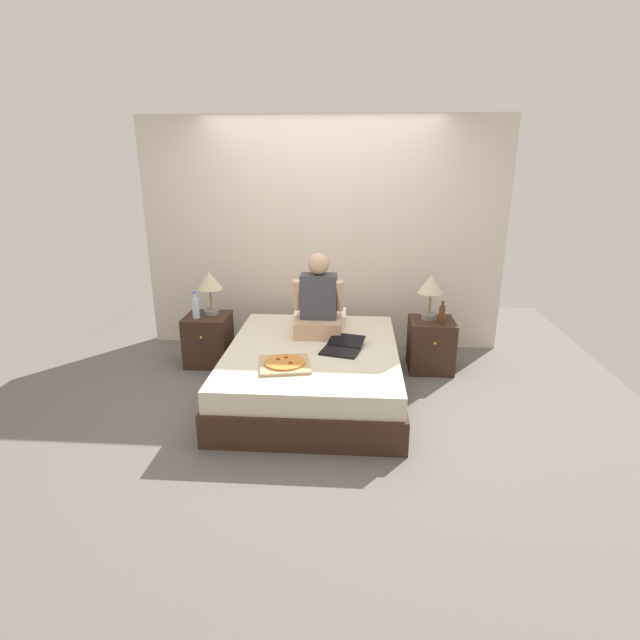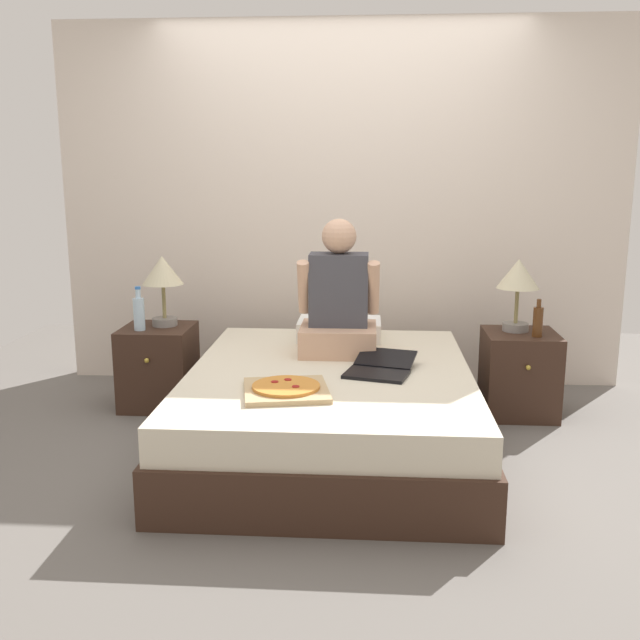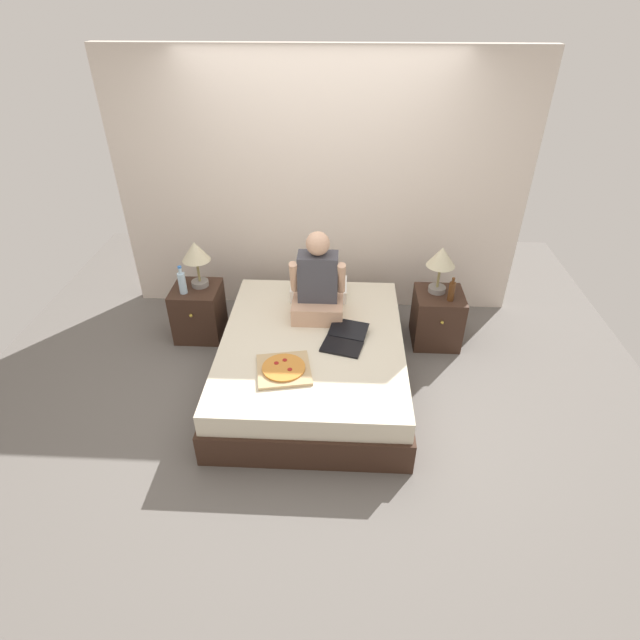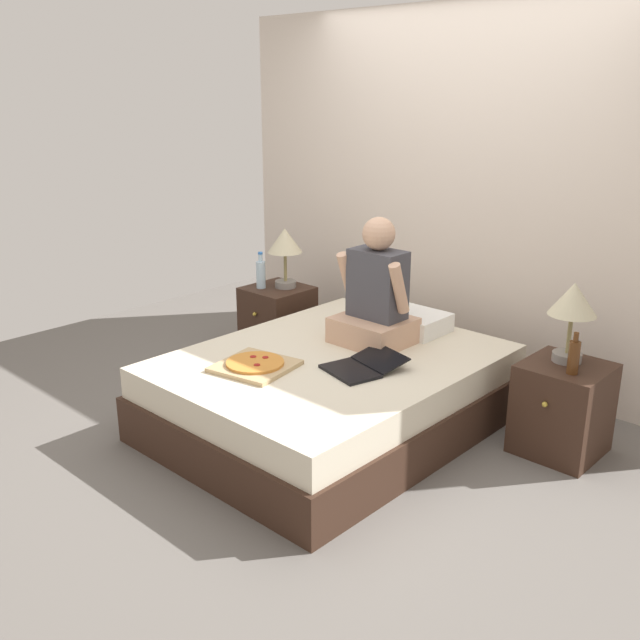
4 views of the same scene
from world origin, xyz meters
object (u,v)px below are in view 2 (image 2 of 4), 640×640
object	(u,v)px
nightstand_right	(519,373)
person_seated	(339,304)
bed	(330,409)
nightstand_left	(159,366)
lamp_on_left_nightstand	(163,275)
lamp_on_right_nightstand	(518,279)
laptop	(379,369)
water_bottle	(139,313)
beer_bottle	(538,321)
pizza_box	(286,389)

from	to	relation	value
nightstand_right	person_seated	world-z (taller)	person_seated
bed	nightstand_left	distance (m)	1.32
lamp_on_left_nightstand	nightstand_right	world-z (taller)	lamp_on_left_nightstand
lamp_on_right_nightstand	laptop	distance (m)	1.20
lamp_on_right_nightstand	person_seated	xyz separation A→B (m)	(-1.09, -0.34, -0.11)
bed	person_seated	xyz separation A→B (m)	(0.03, 0.37, 0.52)
nightstand_left	water_bottle	world-z (taller)	water_bottle
bed	water_bottle	distance (m)	1.41
water_bottle	laptop	bearing A→B (deg)	-22.45
water_bottle	nightstand_right	distance (m)	2.41
water_bottle	beer_bottle	world-z (taller)	water_bottle
lamp_on_left_nightstand	water_bottle	xyz separation A→B (m)	(-0.12, -0.14, -0.22)
beer_bottle	laptop	distance (m)	1.14
lamp_on_left_nightstand	person_seated	size ratio (longest dim) A/B	0.58
nightstand_right	lamp_on_right_nightstand	size ratio (longest dim) A/B	1.16
person_seated	beer_bottle	bearing A→B (deg)	8.84
bed	lamp_on_right_nightstand	bearing A→B (deg)	32.16
lamp_on_left_nightstand	pizza_box	distance (m)	1.51
bed	beer_bottle	size ratio (longest dim) A/B	8.58
lamp_on_right_nightstand	person_seated	world-z (taller)	person_seated
water_bottle	person_seated	xyz separation A→B (m)	(1.26, -0.20, 0.11)
nightstand_left	lamp_on_left_nightstand	size ratio (longest dim) A/B	1.16
nightstand_right	lamp_on_right_nightstand	bearing A→B (deg)	120.93
nightstand_left	laptop	bearing A→B (deg)	-26.58
water_bottle	pizza_box	distance (m)	1.45
nightstand_right	person_seated	size ratio (longest dim) A/B	0.67
water_bottle	laptop	distance (m)	1.62
nightstand_right	lamp_on_right_nightstand	distance (m)	0.59
lamp_on_left_nightstand	person_seated	distance (m)	1.19
beer_bottle	laptop	size ratio (longest dim) A/B	0.48
water_bottle	beer_bottle	xyz separation A→B (m)	(2.45, -0.01, -0.02)
bed	laptop	size ratio (longest dim) A/B	4.10
nightstand_right	laptop	xyz separation A→B (m)	(-0.88, -0.71, 0.21)
lamp_on_right_nightstand	nightstand_left	bearing A→B (deg)	-178.73
water_bottle	nightstand_right	xyz separation A→B (m)	(2.38, 0.09, -0.37)
nightstand_left	person_seated	world-z (taller)	person_seated
nightstand_left	nightstand_right	xyz separation A→B (m)	(2.30, 0.00, 0.00)
beer_bottle	person_seated	bearing A→B (deg)	-171.16
nightstand_left	pizza_box	world-z (taller)	nightstand_left
bed	lamp_on_left_nightstand	size ratio (longest dim) A/B	4.38
water_bottle	bed	bearing A→B (deg)	-24.63
lamp_on_left_nightstand	nightstand_right	size ratio (longest dim) A/B	0.86
water_bottle	person_seated	bearing A→B (deg)	-8.84
beer_bottle	water_bottle	bearing A→B (deg)	179.77
lamp_on_left_nightstand	person_seated	bearing A→B (deg)	-16.45
laptop	beer_bottle	bearing A→B (deg)	32.47
bed	person_seated	size ratio (longest dim) A/B	2.53
nightstand_right	beer_bottle	bearing A→B (deg)	-54.99
nightstand_left	pizza_box	distance (m)	1.47
lamp_on_left_nightstand	beer_bottle	bearing A→B (deg)	-3.69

